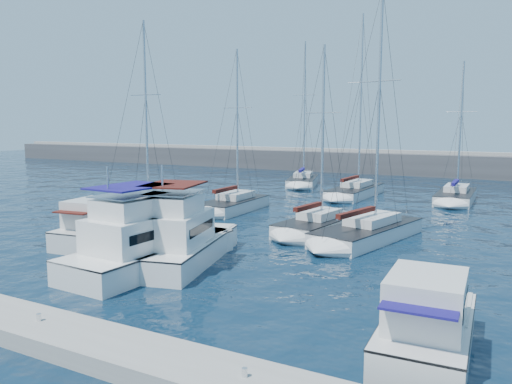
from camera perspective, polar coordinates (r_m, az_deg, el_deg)
The scene contains 16 objects.
ground at distance 26.89m, azimuth -4.64°, elevation -7.78°, with size 220.00×220.00×0.00m, color black.
breakwater at distance 75.32m, azimuth 17.33°, elevation 2.74°, with size 160.00×6.00×4.45m.
dock at distance 19.02m, azimuth -23.50°, elevation -14.18°, with size 40.00×2.20×0.60m, color gray.
dock_cleat_centre at distance 18.87m, azimuth -23.57°, elevation -12.98°, with size 0.16×0.16×0.25m, color silver.
dock_cleat_near_stbd at distance 13.94m, azimuth -1.31°, elevation -19.91°, with size 0.16×0.16×0.25m, color silver.
motor_yacht_port_outer at distance 31.60m, azimuth -17.55°, elevation -4.01°, with size 3.52×6.47×3.20m.
motor_yacht_port_inner at distance 25.68m, azimuth -12.52°, elevation -6.08°, with size 4.00×9.86×4.69m.
motor_yacht_stbd_inner at distance 26.25m, azimuth -8.58°, elevation -5.68°, with size 5.32×9.19×4.69m.
motor_yacht_stbd_outer at distance 16.79m, azimuth 18.91°, elevation -14.55°, with size 2.84×6.19×3.20m.
sailboat_mid_a at distance 37.85m, azimuth -12.80°, elevation -2.57°, with size 3.35×7.66×14.92m.
sailboat_mid_b at distance 41.78m, azimuth -2.61°, elevation -1.44°, with size 3.18×7.73×13.62m.
sailboat_mid_c at distance 33.33m, azimuth 6.92°, elevation -3.86°, with size 3.89×7.08×12.61m.
sailboat_mid_d at distance 32.05m, azimuth 12.70°, elevation -4.44°, with size 5.16×9.54×15.74m.
sailboat_back_a at distance 59.26m, azimuth 5.37°, elevation 1.30°, with size 5.23×8.61×17.03m.
sailboat_back_b at distance 51.03m, azimuth 11.27°, elevation 0.13°, with size 3.61×9.66×18.22m.
sailboat_back_c at distance 50.12m, azimuth 21.87°, elevation -0.46°, with size 3.17×8.40×13.26m.
Camera 1 is at (14.10, -21.74, 7.20)m, focal length 35.00 mm.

